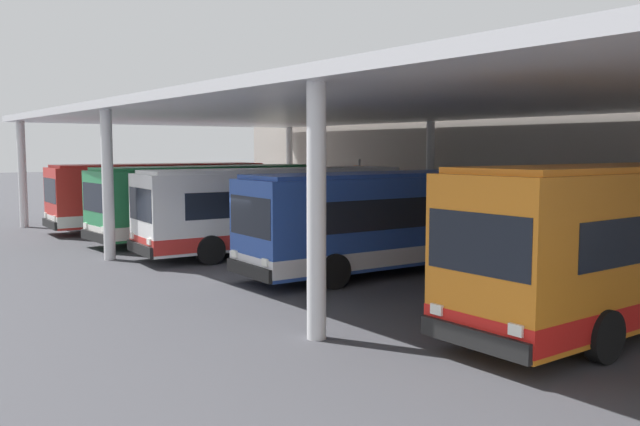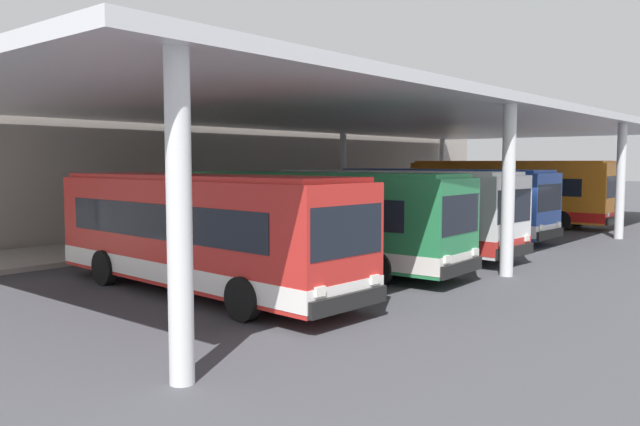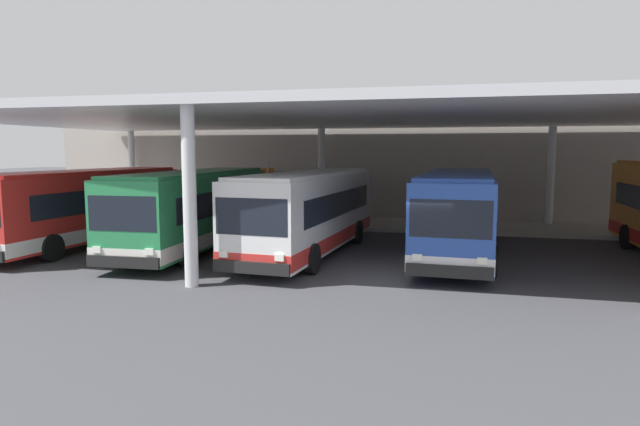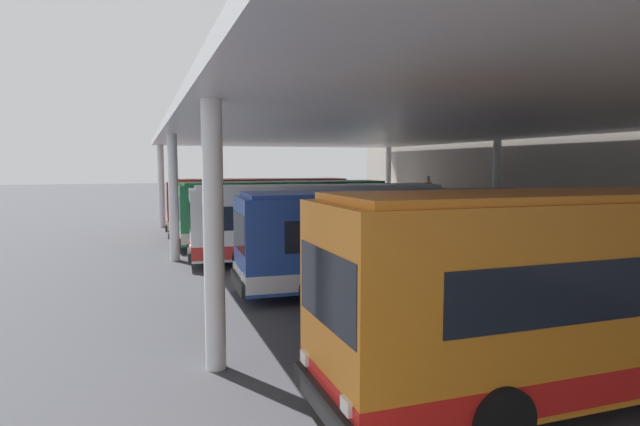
{
  "view_description": "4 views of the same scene",
  "coord_description": "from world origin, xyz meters",
  "views": [
    {
      "loc": [
        17.14,
        -10.57,
        3.93
      ],
      "look_at": [
        -1.1,
        2.99,
        1.73
      ],
      "focal_mm": 37.79,
      "sensor_mm": 36.0,
      "label": 1
    },
    {
      "loc": [
        -24.55,
        -10.44,
        3.51
      ],
      "look_at": [
        -6.78,
        4.48,
        1.62
      ],
      "focal_mm": 35.38,
      "sensor_mm": 36.0,
      "label": 2
    },
    {
      "loc": [
        1.23,
        -16.57,
        3.95
      ],
      "look_at": [
        -4.03,
        4.55,
        1.45
      ],
      "focal_mm": 30.07,
      "sensor_mm": 36.0,
      "label": 3
    },
    {
      "loc": [
        16.32,
        -3.83,
        4.02
      ],
      "look_at": [
        -4.47,
        3.34,
        1.97
      ],
      "focal_mm": 29.45,
      "sensor_mm": 36.0,
      "label": 4
    }
  ],
  "objects": [
    {
      "name": "bus_middle_bay",
      "position": [
        -4.13,
        3.18,
        1.66
      ],
      "size": [
        3.22,
        10.67,
        3.17
      ],
      "color": "white",
      "rests_on": "ground"
    },
    {
      "name": "bus_far_bay",
      "position": [
        1.42,
        4.08,
        1.66
      ],
      "size": [
        3.04,
        10.63,
        3.17
      ],
      "color": "#284CA8",
      "rests_on": "ground"
    },
    {
      "name": "ground_plane",
      "position": [
        0.0,
        0.0,
        0.0
      ],
      "size": [
        200.0,
        200.0,
        0.0
      ],
      "primitive_type": "plane",
      "color": "#3D3D42"
    },
    {
      "name": "bus_nearest_bay",
      "position": [
        -13.8,
        2.8,
        1.66
      ],
      "size": [
        3.07,
        10.64,
        3.17
      ],
      "color": "red",
      "rests_on": "ground"
    },
    {
      "name": "canopy_shelter",
      "position": [
        0.0,
        5.5,
        5.31
      ],
      "size": [
        40.0,
        17.0,
        5.55
      ],
      "color": "silver",
      "rests_on": "ground"
    },
    {
      "name": "bench_waiting",
      "position": [
        -6.24,
        11.82,
        0.66
      ],
      "size": [
        1.8,
        0.45,
        0.92
      ],
      "color": "#383D47",
      "rests_on": "platform_kerb"
    },
    {
      "name": "station_building_facade",
      "position": [
        0.0,
        15.0,
        3.65
      ],
      "size": [
        48.0,
        1.6,
        7.3
      ],
      "primitive_type": "cube",
      "color": "#ADA399",
      "rests_on": "ground"
    },
    {
      "name": "bus_second_bay",
      "position": [
        -8.82,
        2.99,
        1.66
      ],
      "size": [
        3.0,
        10.62,
        3.17
      ],
      "color": "#28844C",
      "rests_on": "ground"
    },
    {
      "name": "banner_sign",
      "position": [
        -8.53,
        10.94,
        1.98
      ],
      "size": [
        0.7,
        0.12,
        3.2
      ],
      "color": "#B2B2B7",
      "rests_on": "platform_kerb"
    },
    {
      "name": "platform_kerb",
      "position": [
        0.0,
        11.75,
        0.09
      ],
      "size": [
        42.0,
        4.5,
        0.18
      ],
      "primitive_type": "cube",
      "color": "#A39E93",
      "rests_on": "ground"
    }
  ]
}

